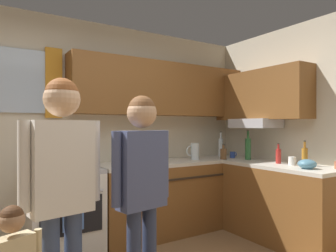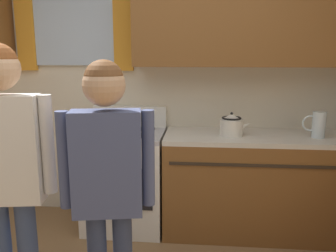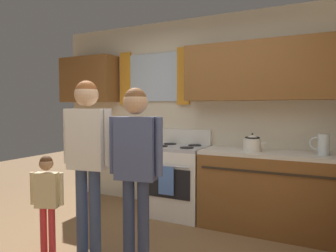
# 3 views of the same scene
# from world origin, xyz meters

# --- Properties ---
(back_wall_unit) EXTENTS (4.60, 0.42, 2.60)m
(back_wall_unit) POSITION_xyz_m (0.09, 1.82, 1.51)
(back_wall_unit) COLOR beige
(back_wall_unit) RESTS_ON ground
(right_wall_unit) EXTENTS (0.52, 4.05, 2.60)m
(right_wall_unit) POSITION_xyz_m (2.30, 0.10, 1.39)
(right_wall_unit) COLOR beige
(right_wall_unit) RESTS_ON ground
(kitchen_counter_run) EXTENTS (2.18, 1.97, 0.90)m
(kitchen_counter_run) POSITION_xyz_m (1.51, 1.16, 0.45)
(kitchen_counter_run) COLOR brown
(kitchen_counter_run) RESTS_ON ground
(stove_oven) EXTENTS (0.71, 0.67, 1.10)m
(stove_oven) POSITION_xyz_m (-0.25, 1.54, 0.47)
(stove_oven) COLOR silver
(stove_oven) RESTS_ON ground
(bottle_sauce_red) EXTENTS (0.06, 0.06, 0.25)m
(bottle_sauce_red) POSITION_xyz_m (2.01, 0.63, 0.99)
(bottle_sauce_red) COLOR red
(bottle_sauce_red) RESTS_ON kitchen_counter_run
(bottle_squat_brown) EXTENTS (0.08, 0.08, 0.21)m
(bottle_squat_brown) POSITION_xyz_m (1.77, 1.31, 0.98)
(bottle_squat_brown) COLOR brown
(bottle_squat_brown) RESTS_ON kitchen_counter_run
(bottle_oil_amber) EXTENTS (0.06, 0.06, 0.29)m
(bottle_oil_amber) POSITION_xyz_m (2.09, 0.33, 1.01)
(bottle_oil_amber) COLOR #B27223
(bottle_oil_amber) RESTS_ON kitchen_counter_run
(bottle_tall_clear) EXTENTS (0.07, 0.07, 0.37)m
(bottle_tall_clear) POSITION_xyz_m (2.00, 1.63, 1.04)
(bottle_tall_clear) COLOR silver
(bottle_tall_clear) RESTS_ON kitchen_counter_run
(bottle_wine_green) EXTENTS (0.08, 0.08, 0.39)m
(bottle_wine_green) POSITION_xyz_m (2.01, 1.11, 1.05)
(bottle_wine_green) COLOR #2D6633
(bottle_wine_green) RESTS_ON kitchen_counter_run
(mug_cobalt_blue) EXTENTS (0.11, 0.07, 0.08)m
(mug_cobalt_blue) POSITION_xyz_m (2.01, 1.39, 0.94)
(mug_cobalt_blue) COLOR #2D479E
(mug_cobalt_blue) RESTS_ON kitchen_counter_run
(mug_ceramic_white) EXTENTS (0.13, 0.08, 0.09)m
(mug_ceramic_white) POSITION_xyz_m (2.03, 0.45, 0.95)
(mug_ceramic_white) COLOR white
(mug_ceramic_white) RESTS_ON kitchen_counter_run
(stovetop_kettle) EXTENTS (0.27, 0.20, 0.21)m
(stovetop_kettle) POSITION_xyz_m (0.70, 1.49, 1.00)
(stovetop_kettle) COLOR silver
(stovetop_kettle) RESTS_ON kitchen_counter_run
(water_pitcher) EXTENTS (0.19, 0.11, 0.22)m
(water_pitcher) POSITION_xyz_m (1.42, 1.49, 1.01)
(water_pitcher) COLOR silver
(water_pitcher) RESTS_ON kitchen_counter_run
(mixing_bowl) EXTENTS (0.19, 0.19, 0.10)m
(mixing_bowl) POSITION_xyz_m (1.90, 0.18, 0.95)
(mixing_bowl) COLOR teal
(mixing_bowl) RESTS_ON kitchen_counter_run
(adult_holding_child) EXTENTS (0.51, 0.22, 1.65)m
(adult_holding_child) POSITION_xyz_m (-0.59, 0.19, 1.04)
(adult_holding_child) COLOR #38476B
(adult_holding_child) RESTS_ON ground
(adult_in_plaid) EXTENTS (0.48, 0.21, 1.57)m
(adult_in_plaid) POSITION_xyz_m (-0.04, 0.18, 0.99)
(adult_in_plaid) COLOR #2D3856
(adult_in_plaid) RESTS_ON ground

